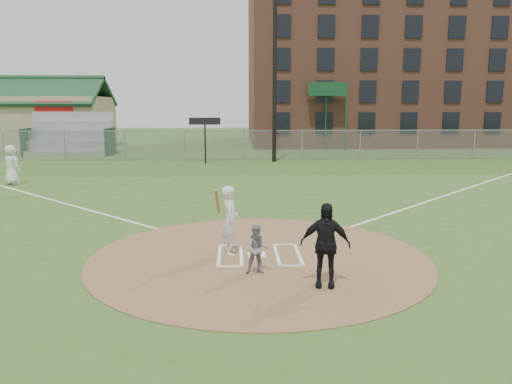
{
  "coord_description": "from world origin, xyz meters",
  "views": [
    {
      "loc": [
        -0.58,
        -11.91,
        3.75
      ],
      "look_at": [
        0.0,
        2.0,
        1.3
      ],
      "focal_mm": 35.0,
      "sensor_mm": 36.0,
      "label": 1
    }
  ],
  "objects_px": {
    "umpire": "(325,245)",
    "ondeck_player": "(11,165)",
    "batter_at_plate": "(230,220)",
    "home_plate": "(257,255)",
    "catcher": "(258,249)"
  },
  "relations": [
    {
      "from": "umpire",
      "to": "ondeck_player",
      "type": "relative_size",
      "value": 0.95
    },
    {
      "from": "umpire",
      "to": "batter_at_plate",
      "type": "xyz_separation_m",
      "value": [
        -1.98,
        2.35,
        -0.01
      ]
    },
    {
      "from": "catcher",
      "to": "batter_at_plate",
      "type": "height_order",
      "value": "batter_at_plate"
    },
    {
      "from": "ondeck_player",
      "to": "home_plate",
      "type": "bearing_deg",
      "value": 164.7
    },
    {
      "from": "ondeck_player",
      "to": "batter_at_plate",
      "type": "relative_size",
      "value": 1.05
    },
    {
      "from": "catcher",
      "to": "batter_at_plate",
      "type": "bearing_deg",
      "value": 109.05
    },
    {
      "from": "home_plate",
      "to": "batter_at_plate",
      "type": "xyz_separation_m",
      "value": [
        -0.66,
        0.19,
        0.86
      ]
    },
    {
      "from": "umpire",
      "to": "batter_at_plate",
      "type": "bearing_deg",
      "value": 140.76
    },
    {
      "from": "umpire",
      "to": "home_plate",
      "type": "bearing_deg",
      "value": 131.95
    },
    {
      "from": "ondeck_player",
      "to": "batter_at_plate",
      "type": "height_order",
      "value": "ondeck_player"
    },
    {
      "from": "ondeck_player",
      "to": "batter_at_plate",
      "type": "xyz_separation_m",
      "value": [
        10.41,
        -11.65,
        -0.04
      ]
    },
    {
      "from": "catcher",
      "to": "ondeck_player",
      "type": "distance_m",
      "value": 17.18
    },
    {
      "from": "umpire",
      "to": "batter_at_plate",
      "type": "distance_m",
      "value": 3.07
    },
    {
      "from": "ondeck_player",
      "to": "batter_at_plate",
      "type": "bearing_deg",
      "value": 163.39
    },
    {
      "from": "home_plate",
      "to": "ondeck_player",
      "type": "distance_m",
      "value": 16.23
    }
  ]
}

